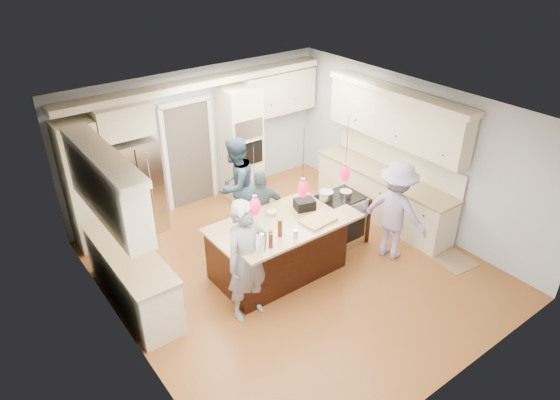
# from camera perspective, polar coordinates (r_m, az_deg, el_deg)

# --- Properties ---
(ground_plane) EXTENTS (6.00, 6.00, 0.00)m
(ground_plane) POSITION_cam_1_polar(r_m,az_deg,el_deg) (8.37, 1.45, -7.82)
(ground_plane) COLOR #995C2A
(ground_plane) RESTS_ON ground
(room_shell) EXTENTS (5.54, 6.04, 2.72)m
(room_shell) POSITION_cam_1_polar(r_m,az_deg,el_deg) (7.41, 1.63, 3.43)
(room_shell) COLOR #B2BCC6
(room_shell) RESTS_ON ground
(refrigerator) EXTENTS (0.90, 0.70, 1.80)m
(refrigerator) POSITION_cam_1_polar(r_m,az_deg,el_deg) (9.25, -16.41, 1.42)
(refrigerator) COLOR #B7B7BC
(refrigerator) RESTS_ON ground
(oven_column) EXTENTS (0.72, 0.69, 2.30)m
(oven_column) POSITION_cam_1_polar(r_m,az_deg,el_deg) (10.06, -4.52, 6.49)
(oven_column) COLOR beige
(oven_column) RESTS_ON ground
(back_upper_cabinets) EXTENTS (5.30, 0.61, 2.54)m
(back_upper_cabinets) POSITION_cam_1_polar(r_m,az_deg,el_deg) (9.30, -12.79, 7.31)
(back_upper_cabinets) COLOR beige
(back_upper_cabinets) RESTS_ON ground
(right_counter_run) EXTENTS (0.64, 3.10, 2.51)m
(right_counter_run) POSITION_cam_1_polar(r_m,az_deg,el_deg) (9.48, 12.13, 3.75)
(right_counter_run) COLOR beige
(right_counter_run) RESTS_ON ground
(left_cabinets) EXTENTS (0.64, 2.30, 2.51)m
(left_cabinets) POSITION_cam_1_polar(r_m,az_deg,el_deg) (7.42, -17.53, -4.85)
(left_cabinets) COLOR beige
(left_cabinets) RESTS_ON ground
(kitchen_island) EXTENTS (2.10, 1.46, 1.12)m
(kitchen_island) POSITION_cam_1_polar(r_m,az_deg,el_deg) (8.00, -0.22, -5.45)
(kitchen_island) COLOR black
(kitchen_island) RESTS_ON ground
(island_range) EXTENTS (0.82, 0.71, 0.92)m
(island_range) POSITION_cam_1_polar(r_m,az_deg,el_deg) (8.84, 6.83, -2.20)
(island_range) COLOR #B7B7BC
(island_range) RESTS_ON ground
(pendant_lights) EXTENTS (1.75, 0.15, 1.03)m
(pendant_lights) POSITION_cam_1_polar(r_m,az_deg,el_deg) (6.92, 2.61, 1.29)
(pendant_lights) COLOR black
(pendant_lights) RESTS_ON ground
(person_bar_end) EXTENTS (0.71, 0.49, 1.88)m
(person_bar_end) POSITION_cam_1_polar(r_m,az_deg,el_deg) (6.97, -3.75, -6.96)
(person_bar_end) COLOR slate
(person_bar_end) RESTS_ON ground
(person_far_left) EXTENTS (1.07, 0.97, 1.80)m
(person_far_left) POSITION_cam_1_polar(r_m,az_deg,el_deg) (8.97, -5.09, 1.67)
(person_far_left) COLOR #2E465B
(person_far_left) RESTS_ON ground
(person_far_right) EXTENTS (0.92, 0.61, 1.46)m
(person_far_right) POSITION_cam_1_polar(r_m,az_deg,el_deg) (8.52, -2.08, -1.16)
(person_far_right) COLOR #43565E
(person_far_right) RESTS_ON ground
(person_range_side) EXTENTS (0.91, 1.25, 1.73)m
(person_range_side) POSITION_cam_1_polar(r_m,az_deg,el_deg) (8.43, 13.07, -1.26)
(person_range_side) COLOR #9587B6
(person_range_side) RESTS_ON ground
(floor_rug) EXTENTS (0.66, 0.90, 0.01)m
(floor_rug) POSITION_cam_1_polar(r_m,az_deg,el_deg) (9.08, 18.75, -6.22)
(floor_rug) COLOR #987653
(floor_rug) RESTS_ON ground
(water_bottle) EXTENTS (0.07, 0.07, 0.29)m
(water_bottle) POSITION_cam_1_polar(r_m,az_deg,el_deg) (6.75, -2.09, -4.90)
(water_bottle) COLOR silver
(water_bottle) RESTS_ON kitchen_island
(beer_bottle_a) EXTENTS (0.07, 0.07, 0.23)m
(beer_bottle_a) POSITION_cam_1_polar(r_m,az_deg,el_deg) (6.89, -1.09, -4.35)
(beer_bottle_a) COLOR #451D0C
(beer_bottle_a) RESTS_ON kitchen_island
(beer_bottle_b) EXTENTS (0.06, 0.06, 0.23)m
(beer_bottle_b) POSITION_cam_1_polar(r_m,az_deg,el_deg) (6.83, -1.05, -4.68)
(beer_bottle_b) COLOR #451D0C
(beer_bottle_b) RESTS_ON kitchen_island
(beer_bottle_c) EXTENTS (0.08, 0.08, 0.27)m
(beer_bottle_c) POSITION_cam_1_polar(r_m,az_deg,el_deg) (7.06, -0.02, -3.22)
(beer_bottle_c) COLOR #451D0C
(beer_bottle_c) RESTS_ON kitchen_island
(drink_can) EXTENTS (0.08, 0.08, 0.13)m
(drink_can) POSITION_cam_1_polar(r_m,az_deg,el_deg) (7.06, 1.77, -3.93)
(drink_can) COLOR #B7B7BC
(drink_can) RESTS_ON kitchen_island
(cutting_board) EXTENTS (0.53, 0.40, 0.04)m
(cutting_board) POSITION_cam_1_polar(r_m,az_deg,el_deg) (7.48, 4.35, -2.32)
(cutting_board) COLOR tan
(cutting_board) RESTS_ON kitchen_island
(pot_large) EXTENTS (0.25, 0.25, 0.14)m
(pot_large) POSITION_cam_1_polar(r_m,az_deg,el_deg) (8.46, 5.31, 0.54)
(pot_large) COLOR #B7B7BC
(pot_large) RESTS_ON island_range
(pot_small) EXTENTS (0.21, 0.21, 0.10)m
(pot_small) POSITION_cam_1_polar(r_m,az_deg,el_deg) (8.59, 7.52, 0.71)
(pot_small) COLOR #B7B7BC
(pot_small) RESTS_ON island_range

